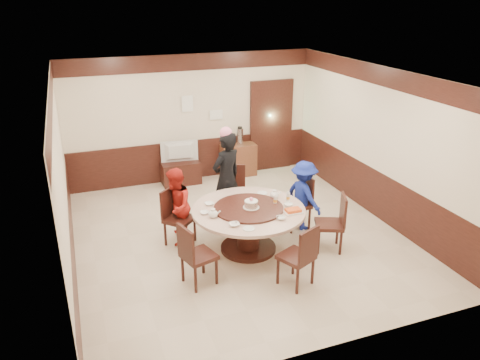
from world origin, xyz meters
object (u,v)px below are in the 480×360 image
object	(u,v)px
person_blue	(303,195)
side_cabinet	(238,160)
person_standing	(226,178)
tv_stand	(181,173)
shrimp_platter	(293,211)
television	(180,152)
thermos	(240,136)
person_red	(176,207)
birthday_cake	(251,204)
banquet_table	(248,221)

from	to	relation	value
person_blue	side_cabinet	world-z (taller)	person_blue
person_standing	tv_stand	bearing A→B (deg)	-104.63
shrimp_platter	television	size ratio (longest dim) A/B	0.37
person_blue	shrimp_platter	size ratio (longest dim) A/B	4.25
person_blue	thermos	size ratio (longest dim) A/B	3.36
person_red	side_cabinet	size ratio (longest dim) A/B	1.66
person_red	side_cabinet	bearing A→B (deg)	156.09
person_red	shrimp_platter	xyz separation A→B (m)	(1.66, -1.04, 0.12)
person_red	television	size ratio (longest dim) A/B	1.61
shrimp_platter	thermos	world-z (taller)	thermos
shrimp_platter	person_blue	bearing A→B (deg)	52.44
person_blue	television	size ratio (longest dim) A/B	1.55
tv_stand	shrimp_platter	bearing A→B (deg)	-74.92
person_red	thermos	bearing A→B (deg)	155.54
person_blue	tv_stand	bearing A→B (deg)	15.09
side_cabinet	person_standing	bearing A→B (deg)	-115.11
birthday_cake	tv_stand	xyz separation A→B (m)	(-0.39, 3.28, -0.59)
television	tv_stand	bearing A→B (deg)	-174.62
person_standing	shrimp_platter	distance (m)	1.60
birthday_cake	television	xyz separation A→B (m)	(-0.39, 3.28, -0.11)
person_standing	thermos	size ratio (longest dim) A/B	4.59
person_standing	television	bearing A→B (deg)	-104.63
person_standing	banquet_table	bearing A→B (deg)	66.21
person_blue	thermos	world-z (taller)	person_blue
birthday_cake	side_cabinet	xyz separation A→B (m)	(0.99, 3.31, -0.47)
banquet_table	side_cabinet	distance (m)	3.43
tv_stand	television	distance (m)	0.49
person_standing	person_red	size ratio (longest dim) A/B	1.32
tv_stand	thermos	distance (m)	1.58
person_red	tv_stand	distance (m)	2.69
birthday_cake	television	bearing A→B (deg)	96.80
person_blue	birthday_cake	xyz separation A→B (m)	(-1.17, -0.43, 0.21)
person_standing	side_cabinet	distance (m)	2.46
thermos	person_standing	bearing A→B (deg)	-116.00
tv_stand	thermos	world-z (taller)	thermos
birthday_cake	television	distance (m)	3.30
birthday_cake	shrimp_platter	size ratio (longest dim) A/B	0.88
shrimp_platter	thermos	distance (m)	3.68
birthday_cake	side_cabinet	bearing A→B (deg)	73.41
person_red	television	distance (m)	2.66
banquet_table	shrimp_platter	bearing A→B (deg)	-31.22
thermos	side_cabinet	bearing A→B (deg)	180.00
shrimp_platter	tv_stand	distance (m)	3.78
banquet_table	thermos	xyz separation A→B (m)	(1.06, 3.27, 0.41)
person_standing	shrimp_platter	size ratio (longest dim) A/B	5.81
birthday_cake	shrimp_platter	distance (m)	0.68
banquet_table	tv_stand	bearing A→B (deg)	96.32
birthday_cake	television	world-z (taller)	television
banquet_table	person_blue	bearing A→B (deg)	18.13
birthday_cake	side_cabinet	world-z (taller)	birthday_cake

